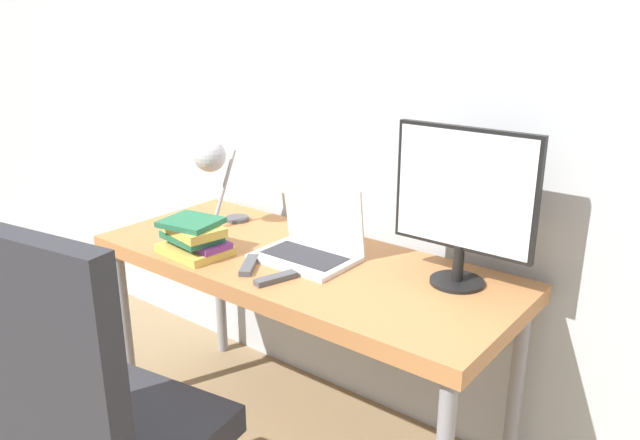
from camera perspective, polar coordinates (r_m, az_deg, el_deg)
The scene contains 9 objects.
wall_back at distance 2.45m, azimuth 4.10°, elevation 10.84°, with size 8.00×0.05×2.60m.
desk at distance 2.31m, azimuth -1.80°, elevation -5.08°, with size 1.61×0.66×0.77m.
laptop at distance 2.27m, azimuth -0.85°, elevation -2.15°, with size 0.35×0.25×0.27m.
monitor at distance 2.03m, azimuth 12.99°, elevation 1.95°, with size 0.48×0.18×0.52m.
desk_lamp at distance 2.55m, azimuth -9.83°, elevation 5.29°, with size 0.13×0.25×0.37m.
office_chair at distance 1.84m, azimuth -20.50°, elevation -15.83°, with size 0.61×0.57×1.15m.
book_stack at distance 2.35m, azimuth -11.41°, elevation -1.59°, with size 0.27×0.21×0.13m.
tv_remote at distance 2.21m, azimuth -6.51°, elevation -4.12°, with size 0.12×0.16×0.02m.
media_remote at distance 2.09m, azimuth -4.06°, elevation -5.36°, with size 0.08×0.16×0.02m.
Camera 1 is at (1.36, -1.29, 1.63)m, focal length 35.00 mm.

